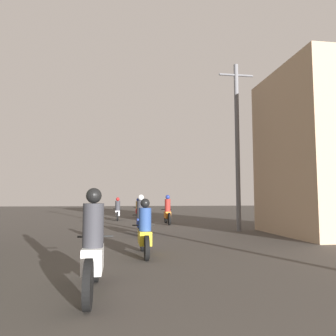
{
  "coord_description": "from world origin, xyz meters",
  "views": [
    {
      "loc": [
        -0.44,
        0.23,
        1.47
      ],
      "look_at": [
        2.19,
        18.04,
        3.11
      ],
      "focal_mm": 35.0,
      "sensor_mm": 36.0,
      "label": 1
    }
  ],
  "objects_px": {
    "motorcycle_blue": "(141,219)",
    "motorcycle_orange": "(167,212)",
    "motorcycle_yellow": "(145,233)",
    "motorcycle_silver": "(118,211)",
    "motorcycle_red": "(138,210)",
    "building_right_near": "(326,152)",
    "motorcycle_white": "(93,251)",
    "utility_pole_far": "(237,142)"
  },
  "relations": [
    {
      "from": "motorcycle_yellow",
      "to": "motorcycle_red",
      "type": "relative_size",
      "value": 0.95
    },
    {
      "from": "motorcycle_red",
      "to": "utility_pole_far",
      "type": "relative_size",
      "value": 0.27
    },
    {
      "from": "motorcycle_white",
      "to": "motorcycle_blue",
      "type": "distance_m",
      "value": 8.1
    },
    {
      "from": "motorcycle_white",
      "to": "motorcycle_silver",
      "type": "distance_m",
      "value": 16.75
    },
    {
      "from": "motorcycle_yellow",
      "to": "motorcycle_orange",
      "type": "distance_m",
      "value": 10.09
    },
    {
      "from": "motorcycle_orange",
      "to": "motorcycle_silver",
      "type": "distance_m",
      "value": 4.58
    },
    {
      "from": "motorcycle_blue",
      "to": "motorcycle_orange",
      "type": "height_order",
      "value": "motorcycle_orange"
    },
    {
      "from": "motorcycle_orange",
      "to": "motorcycle_silver",
      "type": "height_order",
      "value": "motorcycle_orange"
    },
    {
      "from": "motorcycle_white",
      "to": "motorcycle_yellow",
      "type": "relative_size",
      "value": 1.09
    },
    {
      "from": "motorcycle_yellow",
      "to": "building_right_near",
      "type": "xyz_separation_m",
      "value": [
        7.63,
        3.6,
        2.75
      ]
    },
    {
      "from": "motorcycle_yellow",
      "to": "motorcycle_silver",
      "type": "bearing_deg",
      "value": 99.94
    },
    {
      "from": "motorcycle_white",
      "to": "building_right_near",
      "type": "height_order",
      "value": "building_right_near"
    },
    {
      "from": "motorcycle_yellow",
      "to": "building_right_near",
      "type": "height_order",
      "value": "building_right_near"
    },
    {
      "from": "motorcycle_silver",
      "to": "utility_pole_far",
      "type": "relative_size",
      "value": 0.27
    },
    {
      "from": "motorcycle_blue",
      "to": "motorcycle_silver",
      "type": "relative_size",
      "value": 1.0
    },
    {
      "from": "motorcycle_blue",
      "to": "motorcycle_red",
      "type": "distance_m",
      "value": 11.55
    },
    {
      "from": "motorcycle_yellow",
      "to": "motorcycle_orange",
      "type": "height_order",
      "value": "motorcycle_orange"
    },
    {
      "from": "utility_pole_far",
      "to": "building_right_near",
      "type": "bearing_deg",
      "value": -32.07
    },
    {
      "from": "motorcycle_blue",
      "to": "building_right_near",
      "type": "distance_m",
      "value": 7.98
    },
    {
      "from": "motorcycle_red",
      "to": "motorcycle_orange",
      "type": "bearing_deg",
      "value": -75.42
    },
    {
      "from": "motorcycle_white",
      "to": "utility_pole_far",
      "type": "height_order",
      "value": "utility_pole_far"
    },
    {
      "from": "motorcycle_blue",
      "to": "motorcycle_silver",
      "type": "bearing_deg",
      "value": 104.64
    },
    {
      "from": "motorcycle_yellow",
      "to": "motorcycle_red",
      "type": "xyz_separation_m",
      "value": [
        0.73,
        16.29,
        0.0
      ]
    },
    {
      "from": "motorcycle_blue",
      "to": "building_right_near",
      "type": "bearing_deg",
      "value": -0.49
    },
    {
      "from": "motorcycle_white",
      "to": "motorcycle_red",
      "type": "bearing_deg",
      "value": 85.32
    },
    {
      "from": "building_right_near",
      "to": "motorcycle_red",
      "type": "bearing_deg",
      "value": 118.5
    },
    {
      "from": "motorcycle_white",
      "to": "motorcycle_silver",
      "type": "bearing_deg",
      "value": 89.55
    },
    {
      "from": "motorcycle_orange",
      "to": "motorcycle_red",
      "type": "height_order",
      "value": "motorcycle_orange"
    },
    {
      "from": "motorcycle_orange",
      "to": "motorcycle_red",
      "type": "xyz_separation_m",
      "value": [
        -1.31,
        6.41,
        -0.07
      ]
    },
    {
      "from": "motorcycle_yellow",
      "to": "motorcycle_orange",
      "type": "relative_size",
      "value": 0.96
    },
    {
      "from": "motorcycle_red",
      "to": "motorcycle_blue",
      "type": "bearing_deg",
      "value": -89.57
    },
    {
      "from": "motorcycle_yellow",
      "to": "motorcycle_white",
      "type": "bearing_deg",
      "value": -101.19
    },
    {
      "from": "motorcycle_blue",
      "to": "motorcycle_orange",
      "type": "xyz_separation_m",
      "value": [
        1.84,
        5.13,
        0.02
      ]
    },
    {
      "from": "motorcycle_silver",
      "to": "motorcycle_red",
      "type": "relative_size",
      "value": 0.98
    },
    {
      "from": "motorcycle_yellow",
      "to": "building_right_near",
      "type": "relative_size",
      "value": 0.3
    },
    {
      "from": "motorcycle_white",
      "to": "motorcycle_red",
      "type": "xyz_separation_m",
      "value": [
        1.78,
        19.54,
        -0.07
      ]
    },
    {
      "from": "motorcycle_silver",
      "to": "building_right_near",
      "type": "xyz_separation_m",
      "value": [
        8.39,
        -9.9,
        2.73
      ]
    },
    {
      "from": "motorcycle_yellow",
      "to": "motorcycle_silver",
      "type": "height_order",
      "value": "motorcycle_silver"
    },
    {
      "from": "motorcycle_blue",
      "to": "motorcycle_red",
      "type": "relative_size",
      "value": 0.98
    },
    {
      "from": "motorcycle_yellow",
      "to": "motorcycle_orange",
      "type": "xyz_separation_m",
      "value": [
        2.04,
        9.88,
        0.07
      ]
    },
    {
      "from": "motorcycle_red",
      "to": "building_right_near",
      "type": "xyz_separation_m",
      "value": [
        6.89,
        -12.69,
        2.75
      ]
    },
    {
      "from": "motorcycle_white",
      "to": "motorcycle_yellow",
      "type": "bearing_deg",
      "value": 72.63
    }
  ]
}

